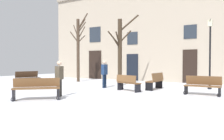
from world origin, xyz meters
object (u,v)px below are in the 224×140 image
object	(u,v)px
bench_near_lamp	(28,78)
person_crossing_plaza	(104,73)
tree_left_of_center	(78,47)
bench_far_corner	(155,81)
bench_by_litter_bin	(128,83)
person_by_shop_door	(59,77)
streetlamp	(210,46)
bench_facing_shops	(203,86)
tree_near_facade	(120,50)
bench_back_to_back_right	(37,88)

from	to	relation	value
bench_near_lamp	person_crossing_plaza	xyz separation A→B (m)	(5.43, 1.22, 0.44)
tree_left_of_center	bench_far_corner	distance (m)	7.95
bench_by_litter_bin	bench_near_lamp	distance (m)	7.44
tree_left_of_center	bench_by_litter_bin	world-z (taller)	tree_left_of_center
bench_near_lamp	person_by_shop_door	xyz separation A→B (m)	(5.82, -2.92, 0.40)
tree_left_of_center	streetlamp	bearing A→B (deg)	-1.09
bench_facing_shops	person_crossing_plaza	xyz separation A→B (m)	(-5.66, 0.22, 0.47)
bench_by_litter_bin	bench_facing_shops	bearing A→B (deg)	-151.13
streetlamp	bench_far_corner	xyz separation A→B (m)	(-2.54, -1.88, -1.96)
bench_facing_shops	bench_far_corner	distance (m)	2.95
bench_by_litter_bin	bench_far_corner	xyz separation A→B (m)	(0.90, 1.56, 0.03)
tree_left_of_center	bench_by_litter_bin	distance (m)	7.74
bench_by_litter_bin	tree_near_facade	bearing A→B (deg)	-31.70
tree_left_of_center	person_by_shop_door	xyz separation A→B (m)	(4.83, -7.01, -1.86)
tree_left_of_center	tree_near_facade	distance (m)	4.59
bench_facing_shops	bench_far_corner	size ratio (longest dim) A/B	1.03
bench_near_lamp	person_crossing_plaza	bearing A→B (deg)	-62.74
bench_far_corner	person_crossing_plaza	bearing A→B (deg)	-74.81
bench_back_to_back_right	bench_facing_shops	xyz separation A→B (m)	(5.38, 5.09, -0.02)
tree_near_facade	bench_far_corner	world-z (taller)	tree_near_facade
bench_back_to_back_right	bench_facing_shops	size ratio (longest dim) A/B	1.00
tree_near_facade	person_by_shop_door	world-z (taller)	tree_near_facade
tree_near_facade	bench_facing_shops	size ratio (longest dim) A/B	2.89
bench_facing_shops	person_by_shop_door	size ratio (longest dim) A/B	1.04
bench_far_corner	tree_near_facade	bearing A→B (deg)	-110.06
tree_left_of_center	bench_facing_shops	world-z (taller)	tree_left_of_center
bench_facing_shops	person_by_shop_door	bearing A→B (deg)	-142.47
person_by_shop_door	bench_facing_shops	bearing A→B (deg)	-67.29
bench_near_lamp	streetlamp	bearing A→B (deg)	-55.57
bench_far_corner	tree_left_of_center	bearing A→B (deg)	-106.22
streetlamp	bench_back_to_back_right	size ratio (longest dim) A/B	2.41
streetlamp	person_crossing_plaza	distance (m)	6.25
streetlamp	bench_by_litter_bin	distance (m)	5.25
tree_left_of_center	tree_near_facade	world-z (taller)	tree_left_of_center
bench_back_to_back_right	person_crossing_plaza	bearing A→B (deg)	48.37
bench_by_litter_bin	person_by_shop_door	world-z (taller)	person_by_shop_door
bench_near_lamp	person_by_shop_door	world-z (taller)	person_by_shop_door
person_crossing_plaza	bench_near_lamp	bearing A→B (deg)	-78.19
streetlamp	bench_far_corner	world-z (taller)	streetlamp
bench_facing_shops	person_by_shop_door	xyz separation A→B (m)	(-5.27, -3.91, 0.43)
streetlamp	bench_near_lamp	distance (m)	11.71
person_by_shop_door	tree_left_of_center	bearing A→B (deg)	20.70
tree_near_facade	bench_facing_shops	world-z (taller)	tree_near_facade
person_crossing_plaza	person_by_shop_door	bearing A→B (deg)	4.56
bench_facing_shops	bench_by_litter_bin	xyz separation A→B (m)	(-3.66, -0.52, 0.00)
bench_by_litter_bin	bench_far_corner	world-z (taller)	bench_far_corner
streetlamp	bench_back_to_back_right	xyz separation A→B (m)	(-5.15, -8.00, -1.97)
tree_near_facade	bench_near_lamp	size ratio (longest dim) A/B	2.89
bench_near_lamp	bench_far_corner	bearing A→B (deg)	-61.65
person_crossing_plaza	tree_near_facade	bearing A→B (deg)	178.69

